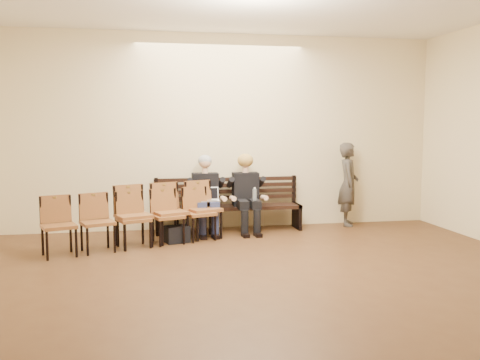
% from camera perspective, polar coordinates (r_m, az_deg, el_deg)
% --- Properties ---
extents(ground, '(10.00, 10.00, 0.00)m').
position_cam_1_polar(ground, '(5.18, 6.50, -15.51)').
color(ground, '#52341C').
rests_on(ground, ground).
extents(room_walls, '(8.02, 10.01, 3.51)m').
position_cam_1_polar(room_walls, '(5.61, 4.39, 12.55)').
color(room_walls, beige).
rests_on(room_walls, ground).
extents(bench, '(2.60, 0.90, 0.45)m').
position_cam_1_polar(bench, '(9.52, -1.23, -4.10)').
color(bench, black).
rests_on(bench, ground).
extents(seated_man, '(0.56, 0.77, 1.34)m').
position_cam_1_polar(seated_man, '(9.28, -3.66, -1.59)').
color(seated_man, black).
rests_on(seated_man, ground).
extents(seated_woman, '(0.56, 0.77, 1.30)m').
position_cam_1_polar(seated_woman, '(9.39, 0.70, -1.62)').
color(seated_woman, black).
rests_on(seated_woman, ground).
extents(laptop, '(0.38, 0.33, 0.24)m').
position_cam_1_polar(laptop, '(9.07, -3.21, -2.42)').
color(laptop, silver).
rests_on(laptop, bench).
extents(water_bottle, '(0.08, 0.08, 0.23)m').
position_cam_1_polar(water_bottle, '(9.19, 1.57, -2.34)').
color(water_bottle, silver).
rests_on(water_bottle, bench).
extents(bag, '(0.42, 0.34, 0.27)m').
position_cam_1_polar(bag, '(8.66, -6.72, -5.76)').
color(bag, black).
rests_on(bag, ground).
extents(passerby, '(0.62, 0.75, 1.79)m').
position_cam_1_polar(passerby, '(10.15, 11.49, 0.21)').
color(passerby, '#3C3631').
rests_on(passerby, ground).
extents(chair_row_front, '(1.79, 1.09, 0.96)m').
position_cam_1_polar(chair_row_front, '(8.65, -7.47, -3.48)').
color(chair_row_front, brown).
rests_on(chair_row_front, ground).
extents(chair_row_back, '(2.69, 1.32, 0.87)m').
position_cam_1_polar(chair_row_back, '(8.37, -11.26, -4.16)').
color(chair_row_back, brown).
rests_on(chair_row_back, ground).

